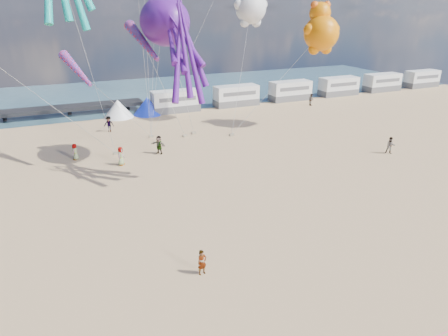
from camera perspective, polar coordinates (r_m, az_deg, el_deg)
The scene contains 27 objects.
ground at distance 21.97m, azimuth 9.85°, elevation -17.41°, with size 120.00×120.00×0.00m, color tan.
water at distance 70.94m, azimuth -15.25°, elevation 10.01°, with size 120.00×120.00×0.00m, color #355765.
motorhome_0 at distance 57.52m, azimuth -6.97°, elevation 9.46°, with size 6.60×2.50×3.00m, color silver.
motorhome_1 at distance 60.84m, azimuth 1.75°, elevation 10.30°, with size 6.60×2.50×3.00m, color silver.
motorhome_2 at distance 65.39m, azimuth 9.44°, elevation 10.84°, with size 6.60×2.50×3.00m, color silver.
motorhome_3 at distance 70.92m, azimuth 16.06°, elevation 11.15°, with size 6.60×2.50×3.00m, color silver.
motorhome_4 at distance 77.23m, azimuth 21.66°, elevation 11.30°, with size 6.60×2.50×3.00m, color silver.
motorhome_5 at distance 84.14m, azimuth 26.39°, elevation 11.35°, with size 6.60×2.50×3.00m, color silver.
tent_white at distance 55.90m, azimuth -14.89°, elevation 8.21°, with size 4.00×4.00×2.40m, color white.
tent_blue at distance 56.60m, azimuth -10.87°, elevation 8.72°, with size 4.00×4.00×2.40m, color #1933CC.
standing_person at distance 22.65m, azimuth -3.15°, elevation -13.31°, with size 0.55×0.36×1.51m, color tan.
beachgoer_0 at distance 38.56m, azimuth -14.53°, elevation 1.67°, with size 0.65×0.43×1.78m, color #7F6659.
beachgoer_1 at distance 43.67m, azimuth 22.68°, elevation 2.98°, with size 0.85×0.55×1.73m, color #7F6659.
beachgoer_2 at distance 49.58m, azimuth -16.13°, elevation 6.06°, with size 0.91×0.71×1.88m, color #7F6659.
beachgoer_4 at distance 40.82m, azimuth -9.28°, elevation 3.29°, with size 1.10×0.46×1.87m, color #7F6659.
beachgoer_6 at distance 41.34m, azimuth -20.49°, elevation 2.19°, with size 0.59×0.38×1.61m, color #7F6659.
beachgoer_7 at distance 62.33m, azimuth 12.34°, elevation 9.51°, with size 0.86×0.56×1.77m, color #7F6659.
sandbag_a at distance 41.81m, azimuth -15.21°, elevation 2.04°, with size 0.50×0.35×0.22m, color gray.
sandbag_b at distance 47.12m, azimuth -4.33°, elevation 5.01°, with size 0.50×0.35×0.22m, color gray.
sandbag_c at distance 46.35m, azimuth 1.12°, elevation 4.77°, with size 0.50×0.35×0.22m, color gray.
sandbag_d at distance 46.13m, azimuth -5.60°, elevation 4.59°, with size 0.50×0.35×0.22m, color gray.
sandbag_e at distance 46.42m, azimuth -10.37°, elevation 4.44°, with size 0.50×0.35×0.22m, color gray.
kite_octopus_purple at distance 36.45m, azimuth -8.49°, elevation 19.99°, with size 3.91×9.12×10.42m, color #4E147D, non-canonical shape.
kite_panda at distance 50.31m, azimuth 3.84°, elevation 21.85°, with size 4.40×4.14×6.20m, color silver, non-canonical shape.
kite_teddy_orange at distance 48.97m, azimuth 13.73°, elevation 18.20°, with size 4.81×4.53×6.79m, color orange, non-canonical shape.
windsock_mid at distance 36.87m, azimuth -11.52°, elevation 17.29°, with size 1.00×5.95×5.95m, color red, non-canonical shape.
windsock_right at distance 37.59m, azimuth -20.34°, elevation 13.07°, with size 0.90×4.64×4.64m, color red, non-canonical shape.
Camera 1 is at (-9.95, -13.87, 13.83)m, focal length 32.00 mm.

